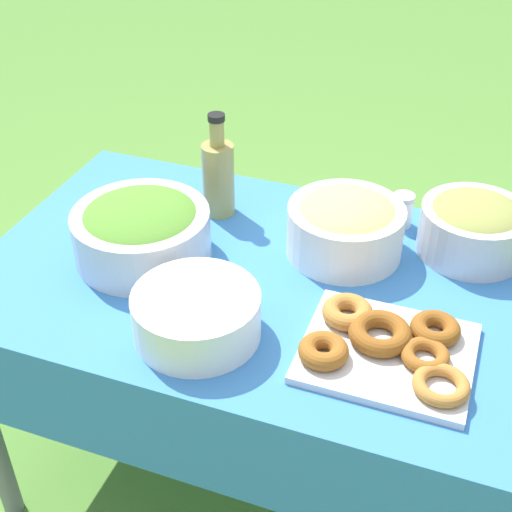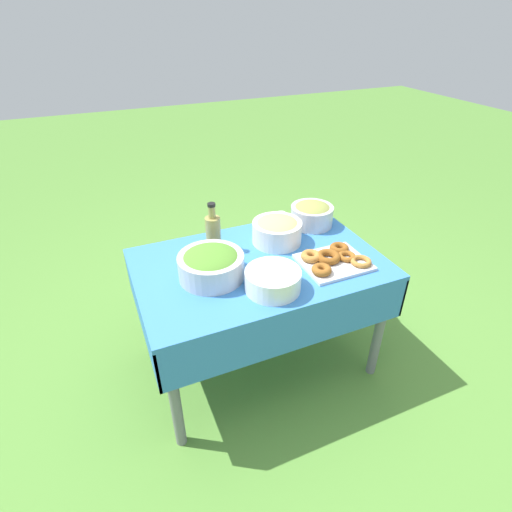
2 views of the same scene
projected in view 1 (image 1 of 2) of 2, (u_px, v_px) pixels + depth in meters
ground_plane at (254, 469)px, 1.97m from camera, size 14.00×14.00×0.00m
picnic_table at (253, 307)px, 1.63m from camera, size 1.21×0.79×0.68m
salad_bowl at (141, 230)px, 1.58m from camera, size 0.31×0.31×0.14m
pasta_bowl at (346, 225)px, 1.59m from camera, size 0.26×0.26×0.14m
donut_platter at (387, 345)px, 1.35m from camera, size 0.36×0.28×0.05m
plate_stack at (197, 315)px, 1.38m from camera, size 0.25×0.25×0.10m
olive_oil_bottle at (218, 175)px, 1.71m from camera, size 0.08×0.08×0.26m
olive_bowl at (474, 226)px, 1.59m from camera, size 0.24×0.24×0.13m
salt_shaker at (402, 210)px, 1.70m from camera, size 0.05×0.05×0.08m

